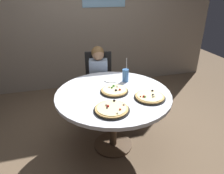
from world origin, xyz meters
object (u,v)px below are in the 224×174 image
at_px(soda_cup, 125,75).
at_px(chair_wooden, 99,80).
at_px(dining_table, 113,100).
at_px(plate_small, 111,80).
at_px(diner_child, 99,88).
at_px(pizza_pepperoni, 114,91).
at_px(pizza_cheese, 112,109).
at_px(pizza_veggie, 150,97).

bearing_deg(soda_cup, chair_wooden, 109.07).
bearing_deg(dining_table, soda_cup, 48.48).
bearing_deg(plate_small, dining_table, -101.40).
relative_size(diner_child, plate_small, 6.01).
bearing_deg(pizza_pepperoni, diner_child, 92.95).
bearing_deg(pizza_cheese, diner_child, 84.65).
height_order(pizza_veggie, pizza_pepperoni, same).
height_order(pizza_veggie, soda_cup, soda_cup).
xyz_separation_m(soda_cup, plate_small, (-0.17, 0.08, -0.08)).
height_order(pizza_veggie, plate_small, pizza_veggie).
distance_m(dining_table, plate_small, 0.36).
relative_size(dining_table, soda_cup, 4.23).
distance_m(chair_wooden, pizza_veggie, 1.18).
bearing_deg(plate_small, diner_child, 103.29).
relative_size(chair_wooden, pizza_veggie, 2.82).
xyz_separation_m(pizza_cheese, pizza_pepperoni, (0.14, 0.37, 0.00)).
xyz_separation_m(pizza_veggie, soda_cup, (-0.11, 0.49, 0.06)).
distance_m(diner_child, pizza_veggie, 1.04).
relative_size(dining_table, chair_wooden, 1.37).
relative_size(pizza_cheese, pizza_pepperoni, 1.09).
bearing_deg(dining_table, diner_child, 91.35).
height_order(pizza_cheese, plate_small, pizza_cheese).
relative_size(pizza_pepperoni, plate_small, 1.79).
bearing_deg(plate_small, pizza_pepperoni, -98.85).
bearing_deg(pizza_veggie, pizza_cheese, -164.11).
relative_size(diner_child, pizza_cheese, 3.08).
distance_m(pizza_cheese, soda_cup, 0.72).
height_order(dining_table, pizza_veggie, pizza_veggie).
distance_m(pizza_veggie, pizza_pepperoni, 0.41).
bearing_deg(diner_child, chair_wooden, 78.34).
xyz_separation_m(chair_wooden, plate_small, (0.05, -0.54, 0.22)).
distance_m(chair_wooden, diner_child, 0.19).
bearing_deg(diner_child, pizza_pepperoni, -87.05).
bearing_deg(chair_wooden, soda_cup, -70.93).
bearing_deg(soda_cup, pizza_veggie, -77.59).
distance_m(pizza_veggie, plate_small, 0.63).
relative_size(diner_child, pizza_pepperoni, 3.36).
xyz_separation_m(pizza_pepperoni, soda_cup, (0.22, 0.25, 0.06)).
bearing_deg(chair_wooden, dining_table, -91.30).
height_order(chair_wooden, diner_child, diner_child).
relative_size(dining_table, pizza_cheese, 3.70).
xyz_separation_m(pizza_veggie, pizza_pepperoni, (-0.32, 0.24, 0.00)).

